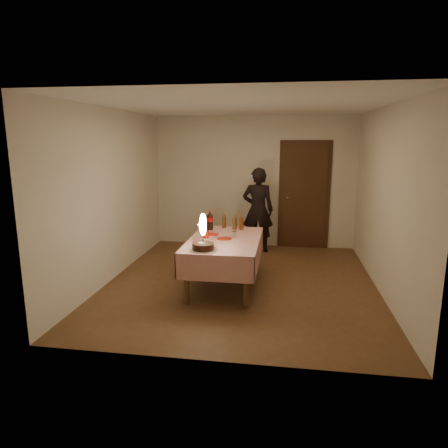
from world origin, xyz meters
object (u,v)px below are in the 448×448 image
(amber_bottle_left, at_px, (224,221))
(amber_bottle_right, at_px, (241,223))
(amber_bottle_mid, at_px, (235,222))
(dining_table, at_px, (225,245))
(clear_cup, at_px, (234,234))
(cola_bottle, at_px, (210,220))
(red_cup, at_px, (206,234))
(photographer, at_px, (258,210))
(red_plate, at_px, (224,238))
(birthday_cake, at_px, (203,241))

(amber_bottle_left, relative_size, amber_bottle_right, 1.00)
(amber_bottle_left, relative_size, amber_bottle_mid, 1.00)
(dining_table, distance_m, amber_bottle_left, 0.76)
(clear_cup, distance_m, amber_bottle_right, 0.52)
(cola_bottle, height_order, amber_bottle_right, cola_bottle)
(red_cup, bearing_deg, amber_bottle_mid, 60.51)
(dining_table, height_order, red_cup, red_cup)
(photographer, bearing_deg, cola_bottle, -115.32)
(dining_table, relative_size, amber_bottle_left, 6.75)
(clear_cup, relative_size, amber_bottle_mid, 0.35)
(red_cup, xyz_separation_m, amber_bottle_right, (0.45, 0.61, 0.07))
(amber_bottle_mid, bearing_deg, photographer, 78.30)
(red_plate, distance_m, red_cup, 0.28)
(amber_bottle_mid, bearing_deg, dining_table, -96.30)
(amber_bottle_right, distance_m, photographer, 1.35)
(clear_cup, distance_m, cola_bottle, 0.64)
(red_cup, height_order, amber_bottle_left, amber_bottle_left)
(birthday_cake, xyz_separation_m, photographer, (0.53, 2.60, -0.02))
(cola_bottle, height_order, amber_bottle_left, cola_bottle)
(dining_table, xyz_separation_m, amber_bottle_right, (0.18, 0.63, 0.22))
(amber_bottle_mid, bearing_deg, red_plate, -96.54)
(red_plate, bearing_deg, dining_table, -13.68)
(birthday_cake, xyz_separation_m, cola_bottle, (-0.14, 1.19, 0.04))
(dining_table, height_order, amber_bottle_right, amber_bottle_right)
(dining_table, xyz_separation_m, amber_bottle_mid, (0.07, 0.62, 0.22))
(red_plate, distance_m, amber_bottle_mid, 0.64)
(cola_bottle, xyz_separation_m, amber_bottle_right, (0.50, 0.07, -0.03))
(birthday_cake, bearing_deg, red_cup, 97.71)
(amber_bottle_left, xyz_separation_m, photographer, (0.46, 1.24, -0.02))
(amber_bottle_left, height_order, amber_bottle_mid, same)
(birthday_cake, bearing_deg, cola_bottle, 96.57)
(clear_cup, bearing_deg, dining_table, -137.71)
(clear_cup, relative_size, amber_bottle_right, 0.35)
(cola_bottle, distance_m, photographer, 1.57)
(dining_table, relative_size, amber_bottle_right, 6.75)
(clear_cup, bearing_deg, photographer, 83.26)
(birthday_cake, height_order, clear_cup, birthday_cake)
(cola_bottle, distance_m, amber_bottle_mid, 0.40)
(amber_bottle_left, distance_m, photographer, 1.33)
(red_plate, bearing_deg, amber_bottle_mid, 83.46)
(dining_table, relative_size, cola_bottle, 5.42)
(amber_bottle_right, height_order, photographer, photographer)
(red_plate, xyz_separation_m, amber_bottle_left, (-0.11, 0.72, 0.11))
(red_cup, distance_m, amber_bottle_left, 0.73)
(amber_bottle_right, distance_m, amber_bottle_mid, 0.11)
(dining_table, distance_m, cola_bottle, 0.69)
(red_plate, distance_m, photographer, 2.00)
(dining_table, height_order, photographer, photographer)
(clear_cup, xyz_separation_m, amber_bottle_left, (-0.24, 0.61, 0.07))
(dining_table, bearing_deg, cola_bottle, 120.26)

